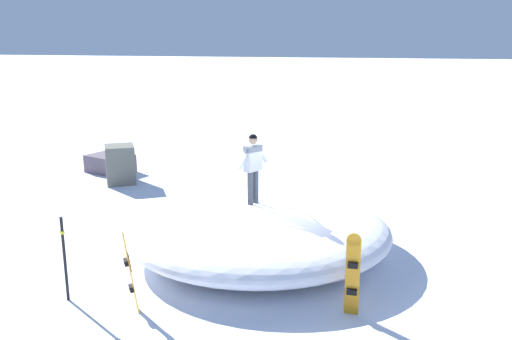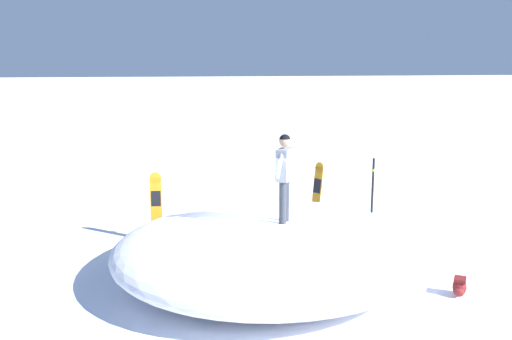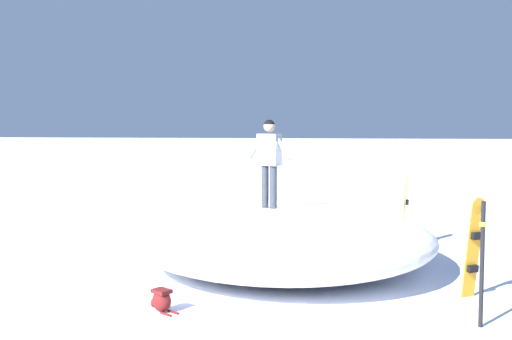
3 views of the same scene
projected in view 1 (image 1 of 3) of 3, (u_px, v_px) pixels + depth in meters
The scene contains 8 objects.
ground at pixel (278, 263), 12.67m from camera, with size 240.00×240.00×0.00m, color white.
snow_mound at pixel (259, 230), 13.06m from camera, with size 6.38×5.96×1.20m, color white.
snowboarder_standing at pixel (253, 162), 12.92m from camera, with size 0.56×0.95×1.72m.
snowboard_primary_upright at pixel (353, 273), 10.07m from camera, with size 0.28×0.17×1.69m.
snowboard_secondary_upright at pixel (129, 270), 10.22m from camera, with size 0.34×0.35×1.67m.
backpack_near at pixel (157, 218), 15.22m from camera, with size 0.42×0.50×0.35m.
trail_marker_pole at pixel (65, 257), 10.66m from camera, with size 0.10×0.10×1.77m.
rock_outcrop at pixel (115, 164), 20.16m from camera, with size 2.81×2.95×1.38m.
Camera 1 is at (2.06, -11.59, 5.20)m, focal length 37.81 mm.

